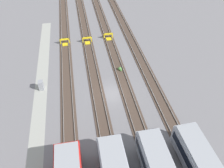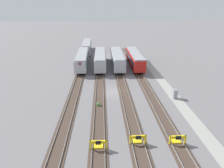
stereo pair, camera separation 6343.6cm
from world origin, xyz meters
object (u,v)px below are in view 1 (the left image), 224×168
electrical_cabinet (41,85)px  bumper_stop_nearest_track (65,42)px  bumper_stop_near_inner_track (87,40)px  bumper_stop_middle_track (108,37)px  weed_clump (120,69)px

electrical_cabinet → bumper_stop_nearest_track: bearing=163.1°
electrical_cabinet → bumper_stop_near_inner_track: bearing=146.3°
bumper_stop_near_inner_track → bumper_stop_middle_track: same height
bumper_stop_nearest_track → bumper_stop_near_inner_track: 4.67m
bumper_stop_near_inner_track → electrical_cabinet: (13.00, -8.68, 0.29)m
electrical_cabinet → weed_clump: bearing=100.8°
electrical_cabinet → weed_clump: electrical_cabinet is taller
electrical_cabinet → bumper_stop_middle_track: bearing=136.0°
bumper_stop_nearest_track → bumper_stop_near_inner_track: (0.25, 4.66, 0.00)m
weed_clump → bumper_stop_middle_track: bearing=-179.4°
bumper_stop_nearest_track → electrical_cabinet: bearing=-16.9°
bumper_stop_near_inner_track → electrical_cabinet: size_ratio=1.25×
bumper_stop_middle_track → weed_clump: 11.26m
bumper_stop_near_inner_track → bumper_stop_nearest_track: bearing=-93.1°
bumper_stop_middle_track → bumper_stop_nearest_track: bearing=-86.6°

